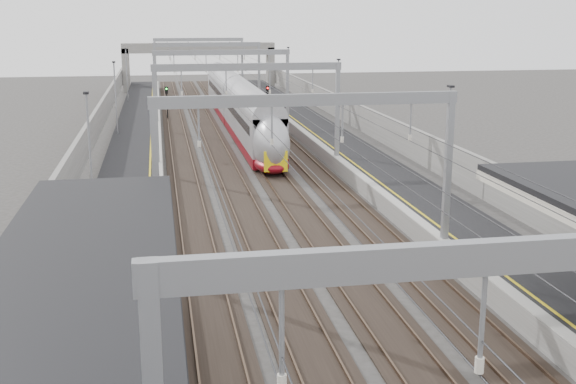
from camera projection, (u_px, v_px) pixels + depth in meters
name	position (u px, v px, depth m)	size (l,w,h in m)	color
platform_left	(134.00, 161.00, 52.00)	(4.00, 120.00, 1.00)	black
platform_right	(349.00, 154.00, 54.75)	(4.00, 120.00, 1.00)	black
tracks	(244.00, 164.00, 53.48)	(11.40, 140.00, 0.20)	black
overhead_line	(233.00, 74.00, 58.36)	(13.00, 140.00, 6.60)	gray
overbridge	(199.00, 54.00, 104.81)	(22.00, 2.20, 6.90)	slate
wall_left	(87.00, 148.00, 51.19)	(0.30, 120.00, 3.20)	slate
wall_right	(390.00, 139.00, 55.03)	(0.30, 120.00, 3.20)	slate
train	(240.00, 110.00, 68.62)	(2.53, 46.17, 4.01)	maroon
signal_green	(167.00, 97.00, 75.99)	(0.32, 0.32, 3.48)	black
signal_red_near	(247.00, 96.00, 76.32)	(0.32, 0.32, 3.48)	black
signal_red_far	(268.00, 96.00, 76.82)	(0.32, 0.32, 3.48)	black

